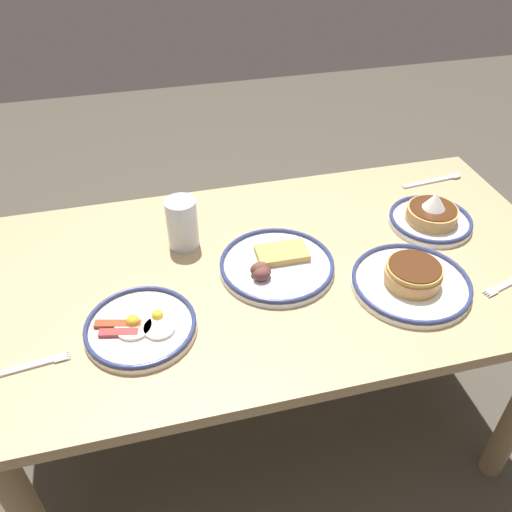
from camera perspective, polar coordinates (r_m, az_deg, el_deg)
The scene contains 10 objects.
ground_plane at distance 1.85m, azimuth 1.27°, elevation -18.31°, with size 6.00×6.00×0.00m, color #4B4539.
dining_table at distance 1.38m, azimuth 1.63°, elevation -4.63°, with size 1.46×0.76×0.72m.
plate_near_main at distance 1.28m, azimuth 2.16°, elevation -0.93°, with size 0.28×0.28×0.05m.
plate_center_pancakes at distance 1.50m, azimuth 18.23°, elevation 4.03°, with size 0.22×0.22×0.10m.
plate_far_companion at distance 1.16m, azimuth -12.25°, elevation -7.40°, with size 0.24×0.24×0.04m.
plate_far_side at distance 1.28m, azimuth 16.31°, elevation -2.51°, with size 0.28×0.28×0.06m.
drinking_glass at distance 1.34m, azimuth -7.88°, elevation 3.23°, with size 0.08×0.08×0.13m.
fork_near at distance 1.18m, azimuth -24.04°, elevation -10.97°, with size 0.20×0.04×0.01m.
fork_far at distance 1.39m, azimuth 25.72°, elevation -2.49°, with size 0.18×0.07×0.01m.
tea_spoon at distance 1.72m, azimuth 19.11°, elevation 7.77°, with size 0.20×0.04×0.01m.
Camera 1 is at (0.28, 0.95, 1.57)m, focal length 37.38 mm.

